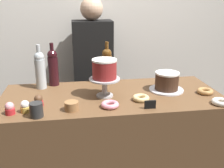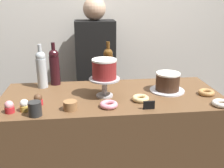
{
  "view_description": "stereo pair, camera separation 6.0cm",
  "coord_description": "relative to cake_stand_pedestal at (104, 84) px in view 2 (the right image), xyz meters",
  "views": [
    {
      "loc": [
        -0.25,
        -1.67,
        1.62
      ],
      "look_at": [
        0.0,
        0.0,
        1.04
      ],
      "focal_mm": 41.99,
      "sensor_mm": 36.0,
      "label": 1
    },
    {
      "loc": [
        -0.19,
        -1.68,
        1.62
      ],
      "look_at": [
        0.0,
        0.0,
        1.04
      ],
      "focal_mm": 41.99,
      "sensor_mm": 36.0,
      "label": 2
    }
  ],
  "objects": [
    {
      "name": "price_sign_chalkboard",
      "position": [
        0.25,
        -0.24,
        -0.06
      ],
      "size": [
        0.07,
        0.01,
        0.05
      ],
      "color": "black",
      "rests_on": "display_counter"
    },
    {
      "name": "wine_bottle_amber",
      "position": [
        0.05,
        0.28,
        0.06
      ],
      "size": [
        0.08,
        0.08,
        0.33
      ],
      "color": "#5B3814",
      "rests_on": "display_counter"
    },
    {
      "name": "back_wall",
      "position": [
        0.05,
        0.92,
        0.25
      ],
      "size": [
        6.0,
        0.05,
        2.6
      ],
      "color": "silver",
      "rests_on": "ground_plane"
    },
    {
      "name": "white_layer_cake",
      "position": [
        -0.0,
        0.0,
        0.11
      ],
      "size": [
        0.16,
        0.16,
        0.13
      ],
      "color": "maroon",
      "rests_on": "cake_stand_pedestal"
    },
    {
      "name": "donut_pink",
      "position": [
        0.01,
        -0.18,
        -0.07
      ],
      "size": [
        0.11,
        0.11,
        0.03
      ],
      "color": "pink",
      "rests_on": "display_counter"
    },
    {
      "name": "display_counter",
      "position": [
        0.05,
        0.02,
        -0.57
      ],
      "size": [
        1.52,
        0.66,
        0.96
      ],
      "color": "brown",
      "rests_on": "ground_plane"
    },
    {
      "name": "cookie_stack",
      "position": [
        -0.22,
        -0.2,
        -0.06
      ],
      "size": [
        0.08,
        0.08,
        0.05
      ],
      "color": "olive",
      "rests_on": "display_counter"
    },
    {
      "name": "wine_bottle_dark_red",
      "position": [
        -0.35,
        0.29,
        0.06
      ],
      "size": [
        0.08,
        0.08,
        0.33
      ],
      "color": "black",
      "rests_on": "display_counter"
    },
    {
      "name": "cupcake_strawberry",
      "position": [
        -0.58,
        -0.2,
        -0.05
      ],
      "size": [
        0.06,
        0.06,
        0.07
      ],
      "color": "red",
      "rests_on": "display_counter"
    },
    {
      "name": "donut_maple",
      "position": [
        0.71,
        -0.05,
        -0.07
      ],
      "size": [
        0.11,
        0.11,
        0.03
      ],
      "color": "#B27F47",
      "rests_on": "display_counter"
    },
    {
      "name": "wine_bottle_clear",
      "position": [
        -0.44,
        0.24,
        0.06
      ],
      "size": [
        0.08,
        0.08,
        0.33
      ],
      "color": "#B2BCC1",
      "rests_on": "display_counter"
    },
    {
      "name": "coffee_cup_ceramic",
      "position": [
        -0.42,
        -0.26,
        -0.05
      ],
      "size": [
        0.08,
        0.08,
        0.08
      ],
      "color": "#282828",
      "rests_on": "display_counter"
    },
    {
      "name": "chocolate_round_cake",
      "position": [
        0.46,
        0.05,
        -0.01
      ],
      "size": [
        0.17,
        0.17,
        0.13
      ],
      "color": "#3D2619",
      "rests_on": "silver_serving_platter"
    },
    {
      "name": "silver_serving_platter",
      "position": [
        0.46,
        0.05,
        -0.08
      ],
      "size": [
        0.25,
        0.25,
        0.01
      ],
      "color": "silver",
      "rests_on": "display_counter"
    },
    {
      "name": "barista_figure",
      "position": [
        -0.02,
        0.71,
        -0.21
      ],
      "size": [
        0.36,
        0.22,
        1.6
      ],
      "color": "black",
      "rests_on": "ground_plane"
    },
    {
      "name": "cake_stand_pedestal",
      "position": [
        0.0,
        0.0,
        0.0
      ],
      "size": [
        0.21,
        0.21,
        0.13
      ],
      "color": "#B2B2B7",
      "rests_on": "display_counter"
    },
    {
      "name": "cupcake_chocolate",
      "position": [
        -0.43,
        -0.1,
        -0.05
      ],
      "size": [
        0.06,
        0.06,
        0.07
      ],
      "color": "red",
      "rests_on": "display_counter"
    },
    {
      "name": "donut_glazed",
      "position": [
        0.23,
        -0.11,
        -0.07
      ],
      "size": [
        0.11,
        0.11,
        0.03
      ],
      "color": "#E0C17F",
      "rests_on": "display_counter"
    },
    {
      "name": "donut_sugar",
      "position": [
        0.71,
        -0.25,
        -0.07
      ],
      "size": [
        0.11,
        0.11,
        0.03
      ],
      "color": "silver",
      "rests_on": "display_counter"
    },
    {
      "name": "cupcake_vanilla",
      "position": [
        -0.5,
        -0.18,
        -0.05
      ],
      "size": [
        0.06,
        0.06,
        0.07
      ],
      "color": "gold",
      "rests_on": "display_counter"
    }
  ]
}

